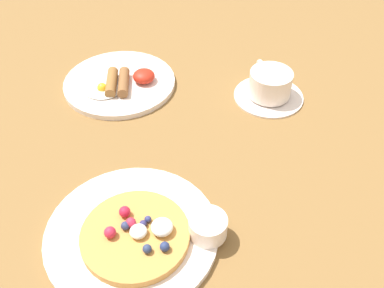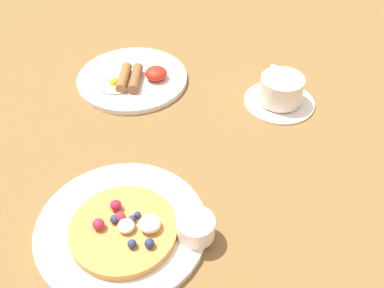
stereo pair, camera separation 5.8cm
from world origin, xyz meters
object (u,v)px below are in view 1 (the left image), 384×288
Objects in this scene: coffee_saucer at (269,96)px; coffee_cup at (270,83)px; syrup_ramekin at (208,226)px; breakfast_plate at (120,83)px; pancake_plate at (132,234)px.

coffee_cup reaches higher than coffee_saucer.
breakfast_plate is at bearing 122.54° from syrup_ramekin.
coffee_cup is at bearing 76.67° from syrup_ramekin.
pancake_plate is 1.82× the size of coffee_saucer.
pancake_plate is at bearing -117.89° from coffee_cup.
breakfast_plate is at bearing -179.44° from coffee_cup.
syrup_ramekin is at bearing 6.28° from pancake_plate.
syrup_ramekin is 41.61cm from breakfast_plate.
breakfast_plate is at bearing 107.44° from pancake_plate.
coffee_cup is (-0.06, 0.13, 3.01)cm from coffee_saucer.
syrup_ramekin is 36.27cm from coffee_saucer.
coffee_saucer is (19.39, 36.40, -0.19)cm from pancake_plate.
breakfast_plate is 30.77cm from coffee_saucer.
breakfast_plate is at bearing -179.68° from coffee_saucer.
syrup_ramekin reaches higher than breakfast_plate.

